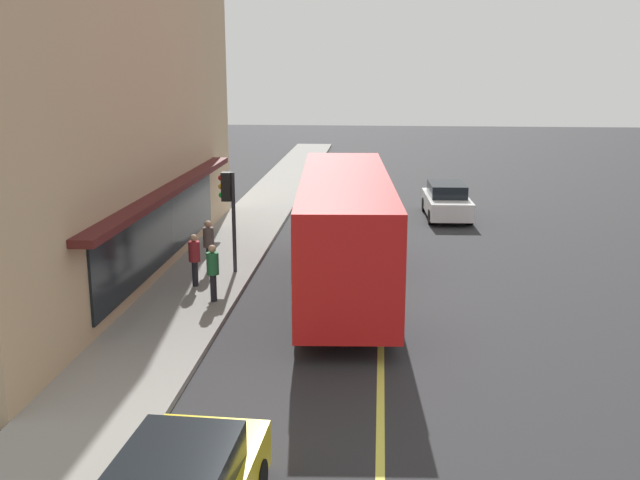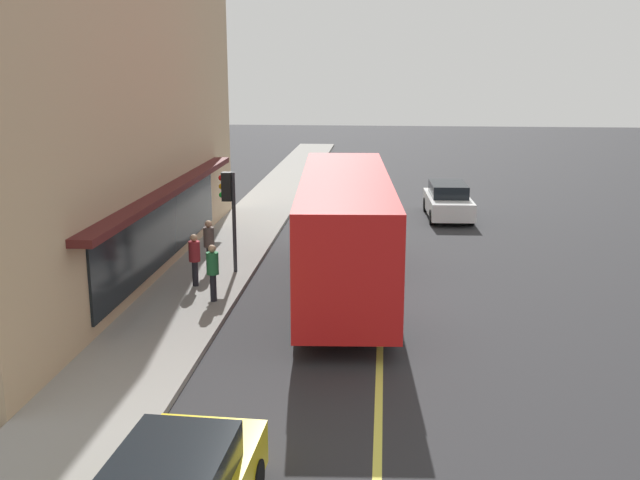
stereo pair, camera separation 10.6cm
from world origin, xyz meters
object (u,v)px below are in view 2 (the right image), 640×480
(traffic_light, at_px, (229,198))
(pedestrian_by_curb, at_px, (209,241))
(car_white, at_px, (448,201))
(bus, at_px, (345,227))
(pedestrian_near_storefront, at_px, (213,268))
(pedestrian_waiting, at_px, (195,255))

(traffic_light, xyz_separation_m, pedestrian_by_curb, (-0.03, 0.67, -1.39))
(car_white, bearing_deg, bus, 160.74)
(car_white, bearing_deg, pedestrian_near_storefront, 149.61)
(bus, xyz_separation_m, pedestrian_by_curb, (1.40, 4.39, -0.84))
(car_white, distance_m, pedestrian_by_curb, 12.89)
(pedestrian_near_storefront, bearing_deg, bus, -66.29)
(car_white, bearing_deg, pedestrian_waiting, 143.76)
(car_white, distance_m, pedestrian_waiting, 14.18)
(car_white, xyz_separation_m, pedestrian_waiting, (-11.43, 8.38, 0.35))
(car_white, xyz_separation_m, pedestrian_near_storefront, (-12.81, 7.51, 0.38))
(bus, distance_m, pedestrian_waiting, 4.55)
(pedestrian_by_curb, xyz_separation_m, pedestrian_near_storefront, (-2.97, -0.81, -0.03))
(traffic_light, xyz_separation_m, car_white, (9.81, -7.65, -1.79))
(pedestrian_by_curb, xyz_separation_m, pedestrian_waiting, (-1.59, 0.06, -0.05))
(bus, height_order, car_white, bus)
(car_white, relative_size, pedestrian_by_curb, 2.63)
(bus, relative_size, pedestrian_by_curb, 6.78)
(bus, distance_m, car_white, 11.97)
(traffic_light, distance_m, pedestrian_by_curb, 1.54)
(bus, distance_m, pedestrian_by_curb, 4.69)
(bus, relative_size, traffic_light, 3.52)
(bus, bearing_deg, traffic_light, 69.09)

